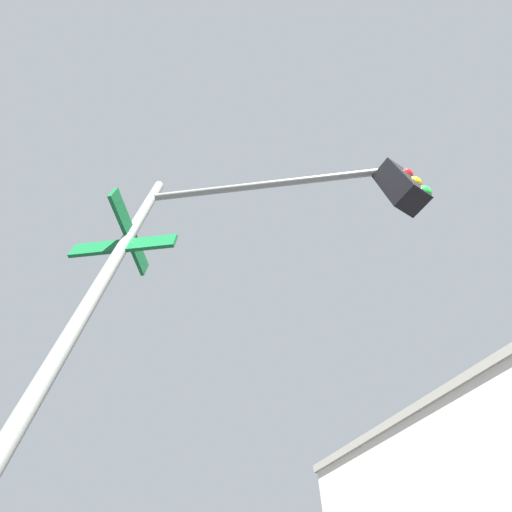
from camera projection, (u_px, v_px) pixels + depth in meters
traffic_signal_near at (260, 233)px, 3.20m from camera, size 2.41×3.05×5.31m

